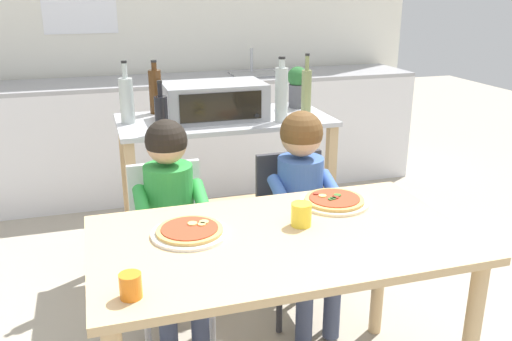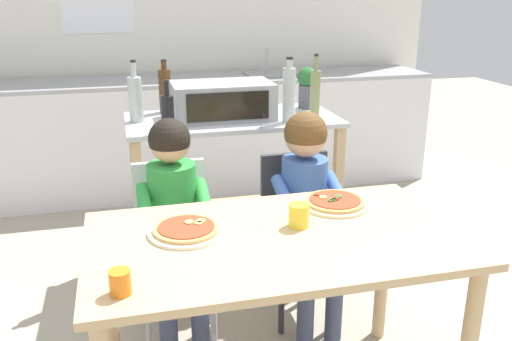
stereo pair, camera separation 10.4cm
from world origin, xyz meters
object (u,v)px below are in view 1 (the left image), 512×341
(dining_chair_right, at_px, (294,222))
(child_in_green_shirt, at_px, (172,209))
(bottle_dark_olive_oil, at_px, (127,99))
(toaster_oven, at_px, (214,101))
(bottle_slim_sauce, at_px, (161,114))
(dining_table, at_px, (280,262))
(pizza_plate_cream, at_px, (334,201))
(child_in_blue_striped_shirt, at_px, (304,192))
(bottle_clear_vinegar, at_px, (155,91))
(drinking_cup_yellow, at_px, (301,214))
(drinking_cup_orange, at_px, (131,286))
(bottle_tall_green_wine, at_px, (306,91))
(bottle_squat_spirits, at_px, (281,94))
(kitchen_island_cart, at_px, (225,169))
(potted_herb_plant, at_px, (297,85))
(dining_chair_left, at_px, (170,237))

(dining_chair_right, height_order, child_in_green_shirt, child_in_green_shirt)
(child_in_green_shirt, bearing_deg, bottle_dark_olive_oil, 99.94)
(toaster_oven, relative_size, bottle_slim_sauce, 2.07)
(dining_table, bearing_deg, pizza_plate_cream, 34.66)
(bottle_slim_sauce, distance_m, child_in_blue_striped_shirt, 0.80)
(toaster_oven, distance_m, dining_chair_right, 0.80)
(toaster_oven, xyz_separation_m, bottle_clear_vinegar, (-0.29, 0.23, 0.03))
(drinking_cup_yellow, bearing_deg, child_in_blue_striped_shirt, 66.63)
(bottle_dark_olive_oil, xyz_separation_m, drinking_cup_orange, (-0.12, -1.49, -0.25))
(bottle_tall_green_wine, xyz_separation_m, drinking_cup_orange, (-1.10, -1.40, -0.26))
(bottle_slim_sauce, distance_m, bottle_squat_spirits, 0.65)
(kitchen_island_cart, xyz_separation_m, pizza_plate_cream, (0.22, -0.98, 0.15))
(child_in_blue_striped_shirt, bearing_deg, toaster_oven, 113.08)
(dining_table, relative_size, pizza_plate_cream, 4.82)
(toaster_oven, xyz_separation_m, dining_table, (-0.04, -1.20, -0.37))
(bottle_tall_green_wine, xyz_separation_m, drinking_cup_yellow, (-0.45, -1.07, -0.25))
(drinking_cup_yellow, xyz_separation_m, drinking_cup_orange, (-0.65, -0.32, -0.01))
(bottle_tall_green_wine, bearing_deg, potted_herb_plant, 83.23)
(toaster_oven, relative_size, potted_herb_plant, 2.23)
(drinking_cup_orange, bearing_deg, pizza_plate_cream, 29.04)
(bottle_dark_olive_oil, distance_m, bottle_clear_vinegar, 0.26)
(kitchen_island_cart, height_order, potted_herb_plant, potted_herb_plant)
(kitchen_island_cart, bearing_deg, drinking_cup_orange, -113.73)
(bottle_tall_green_wine, xyz_separation_m, pizza_plate_cream, (-0.24, -0.92, -0.28))
(child_in_blue_striped_shirt, height_order, drinking_cup_orange, child_in_blue_striped_shirt)
(child_in_green_shirt, bearing_deg, kitchen_island_cart, 57.56)
(drinking_cup_orange, bearing_deg, toaster_oven, 68.09)
(bottle_slim_sauce, bearing_deg, bottle_tall_green_wine, 11.83)
(bottle_tall_green_wine, distance_m, dining_chair_left, 1.13)
(bottle_dark_olive_oil, bearing_deg, kitchen_island_cart, -3.48)
(dining_table, distance_m, child_in_green_shirt, 0.64)
(bottle_dark_olive_oil, relative_size, bottle_clear_vinegar, 1.09)
(toaster_oven, relative_size, dining_table, 0.40)
(kitchen_island_cart, bearing_deg, child_in_blue_striped_shirt, -71.11)
(toaster_oven, bearing_deg, child_in_blue_striped_shirt, -66.92)
(toaster_oven, relative_size, dining_chair_right, 0.67)
(toaster_oven, xyz_separation_m, bottle_slim_sauce, (-0.32, -0.24, 0.00))
(child_in_blue_striped_shirt, bearing_deg, dining_table, -119.93)
(bottle_clear_vinegar, relative_size, drinking_cup_yellow, 3.41)
(potted_herb_plant, bearing_deg, bottle_squat_spirits, -124.31)
(bottle_dark_olive_oil, xyz_separation_m, child_in_green_shirt, (0.12, -0.67, -0.37))
(bottle_slim_sauce, xyz_separation_m, dining_chair_left, (-0.03, -0.28, -0.53))
(kitchen_island_cart, height_order, bottle_squat_spirits, bottle_squat_spirits)
(dining_table, xyz_separation_m, pizza_plate_cream, (0.31, 0.22, 0.12))
(dining_table, distance_m, dining_chair_left, 0.77)
(toaster_oven, height_order, child_in_green_shirt, toaster_oven)
(drinking_cup_orange, bearing_deg, bottle_squat_spirits, 54.57)
(drinking_cup_yellow, bearing_deg, pizza_plate_cream, 37.03)
(bottle_dark_olive_oil, relative_size, child_in_blue_striped_shirt, 0.32)
(bottle_clear_vinegar, distance_m, drinking_cup_orange, 1.73)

